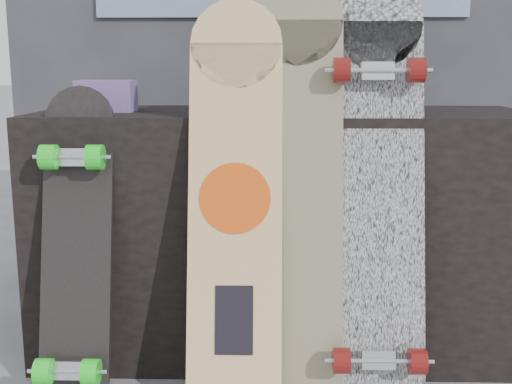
{
  "coord_description": "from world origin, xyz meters",
  "views": [
    {
      "loc": [
        -0.05,
        -1.61,
        0.95
      ],
      "look_at": [
        -0.09,
        0.2,
        0.59
      ],
      "focal_mm": 45.0,
      "sensor_mm": 36.0,
      "label": 1
    }
  ],
  "objects_px": {
    "longboard_geisha": "(235,192)",
    "skateboard_dark": "(75,242)",
    "longboard_celtic": "(296,176)",
    "longboard_cascadia": "(376,181)",
    "vendor_table": "(284,229)"
  },
  "relations": [
    {
      "from": "longboard_geisha",
      "to": "skateboard_dark",
      "type": "xyz_separation_m",
      "value": [
        -0.45,
        -0.0,
        -0.14
      ]
    },
    {
      "from": "longboard_celtic",
      "to": "longboard_cascadia",
      "type": "height_order",
      "value": "longboard_cascadia"
    },
    {
      "from": "vendor_table",
      "to": "longboard_celtic",
      "type": "bearing_deg",
      "value": -85.75
    },
    {
      "from": "longboard_cascadia",
      "to": "longboard_geisha",
      "type": "bearing_deg",
      "value": -175.05
    },
    {
      "from": "vendor_table",
      "to": "longboard_celtic",
      "type": "height_order",
      "value": "longboard_celtic"
    },
    {
      "from": "longboard_geisha",
      "to": "vendor_table",
      "type": "bearing_deg",
      "value": 68.51
    },
    {
      "from": "longboard_geisha",
      "to": "longboard_cascadia",
      "type": "height_order",
      "value": "longboard_cascadia"
    },
    {
      "from": "longboard_celtic",
      "to": "longboard_cascadia",
      "type": "distance_m",
      "value": 0.22
    },
    {
      "from": "vendor_table",
      "to": "longboard_cascadia",
      "type": "xyz_separation_m",
      "value": [
        0.25,
        -0.33,
        0.23
      ]
    },
    {
      "from": "vendor_table",
      "to": "longboard_geisha",
      "type": "height_order",
      "value": "longboard_geisha"
    },
    {
      "from": "vendor_table",
      "to": "longboard_geisha",
      "type": "bearing_deg",
      "value": -111.49
    },
    {
      "from": "vendor_table",
      "to": "longboard_cascadia",
      "type": "bearing_deg",
      "value": -53.4
    },
    {
      "from": "vendor_table",
      "to": "skateboard_dark",
      "type": "relative_size",
      "value": 1.79
    },
    {
      "from": "longboard_celtic",
      "to": "longboard_cascadia",
      "type": "relative_size",
      "value": 1.0
    },
    {
      "from": "longboard_celtic",
      "to": "skateboard_dark",
      "type": "xyz_separation_m",
      "value": [
        -0.62,
        -0.04,
        -0.18
      ]
    }
  ]
}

